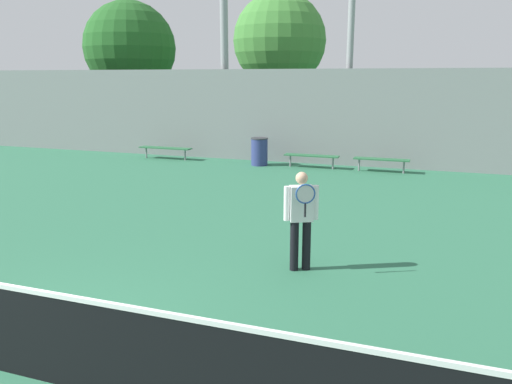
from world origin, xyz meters
TOP-DOWN VIEW (x-y plane):
  - tennis_player at (2.38, 3.87)m, footprint 0.53×0.50m
  - bench_courtside_near at (0.39, 13.13)m, footprint 1.89×0.40m
  - bench_courtside_far at (2.75, 13.13)m, footprint 1.81×0.40m
  - bench_adjacent_court at (-5.34, 13.13)m, footprint 2.11×0.40m
  - light_pole_near_left at (-3.40, 14.47)m, footprint 0.90×0.60m
  - trash_bin at (-1.49, 13.04)m, footprint 0.62×0.62m
  - back_fence at (0.00, 14.01)m, footprint 30.40×0.06m
  - tree_green_tall at (-9.50, 17.47)m, footprint 4.30×4.30m
  - tree_dark_dense at (-2.35, 18.22)m, footprint 4.08×4.08m

SIDE VIEW (x-z plane):
  - bench_courtside_far at x=2.75m, z-range 0.18..0.63m
  - bench_courtside_near at x=0.39m, z-range 0.18..0.63m
  - bench_adjacent_court at x=-5.34m, z-range 0.19..0.64m
  - trash_bin at x=-1.49m, z-range 0.00..0.99m
  - tennis_player at x=2.38m, z-range 0.10..1.74m
  - back_fence at x=0.00m, z-range 0.00..3.37m
  - tree_green_tall at x=-9.50m, z-range 1.11..7.69m
  - tree_dark_dense at x=-2.35m, z-range 1.26..7.95m
  - light_pole_near_left at x=-3.40m, z-range 0.58..9.44m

